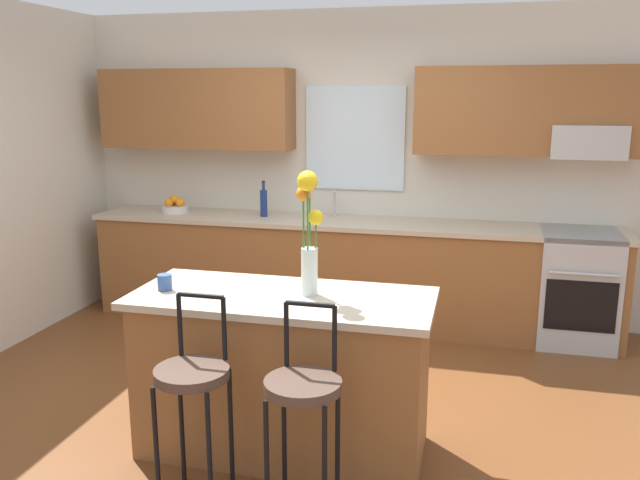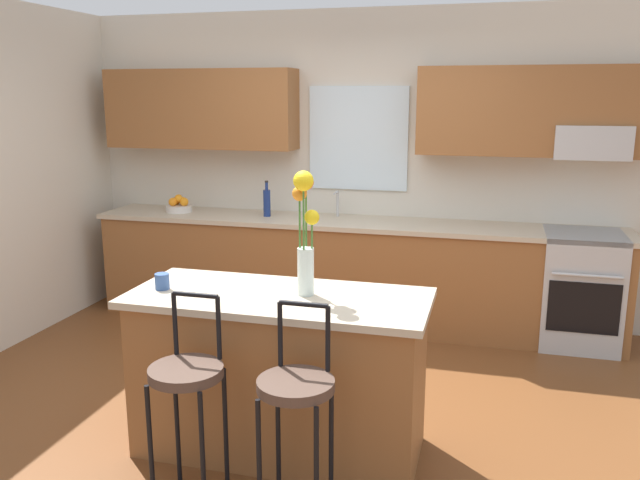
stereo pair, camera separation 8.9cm
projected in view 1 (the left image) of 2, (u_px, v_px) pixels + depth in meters
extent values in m
plane|color=brown|center=(294.00, 409.00, 4.19)|extent=(14.00, 14.00, 0.00)
cube|color=beige|center=(356.00, 166.00, 5.85)|extent=(5.60, 0.12, 2.70)
cube|color=brown|center=(197.00, 109.00, 5.85)|extent=(1.76, 0.34, 0.70)
cube|color=brown|center=(526.00, 111.00, 5.19)|extent=(1.76, 0.34, 0.70)
cube|color=silver|center=(355.00, 138.00, 5.73)|extent=(0.88, 0.03, 0.90)
cube|color=#B7BABC|center=(587.00, 141.00, 5.10)|extent=(0.56, 0.36, 0.26)
cube|color=brown|center=(347.00, 274.00, 5.71)|extent=(4.50, 0.60, 0.88)
cube|color=#BCAD93|center=(348.00, 223.00, 5.61)|extent=(4.56, 0.64, 0.04)
cube|color=#B7BABC|center=(330.00, 227.00, 5.65)|extent=(0.54, 0.38, 0.11)
cylinder|color=#B7BABC|center=(335.00, 204.00, 5.76)|extent=(0.02, 0.02, 0.22)
cylinder|color=#B7BABC|center=(333.00, 193.00, 5.68)|extent=(0.02, 0.12, 0.02)
cube|color=#B7BABC|center=(576.00, 287.00, 5.24)|extent=(0.60, 0.60, 0.92)
cube|color=black|center=(580.00, 306.00, 4.97)|extent=(0.52, 0.02, 0.40)
cylinder|color=#B7BABC|center=(584.00, 274.00, 4.88)|extent=(0.50, 0.02, 0.02)
cube|color=brown|center=(283.00, 377.00, 3.63)|extent=(1.56, 0.63, 0.88)
cube|color=#BCAD93|center=(282.00, 298.00, 3.53)|extent=(1.64, 0.71, 0.04)
cylinder|color=black|center=(156.00, 452.00, 3.08)|extent=(0.02, 0.02, 0.66)
cylinder|color=black|center=(209.00, 459.00, 3.02)|extent=(0.02, 0.02, 0.66)
cylinder|color=black|center=(182.00, 424.00, 3.34)|extent=(0.02, 0.02, 0.66)
cylinder|color=black|center=(231.00, 430.00, 3.27)|extent=(0.02, 0.02, 0.66)
cylinder|color=#4C382D|center=(192.00, 373.00, 3.10)|extent=(0.36, 0.36, 0.05)
cylinder|color=black|center=(180.00, 325.00, 3.21)|extent=(0.02, 0.02, 0.32)
cylinder|color=black|center=(224.00, 329.00, 3.16)|extent=(0.02, 0.02, 0.32)
cylinder|color=black|center=(201.00, 296.00, 3.15)|extent=(0.23, 0.02, 0.02)
cylinder|color=black|center=(267.00, 467.00, 2.95)|extent=(0.02, 0.02, 0.66)
cylinder|color=black|center=(325.00, 475.00, 2.89)|extent=(0.02, 0.02, 0.66)
cylinder|color=black|center=(284.00, 437.00, 3.21)|extent=(0.02, 0.02, 0.66)
cylinder|color=black|center=(338.00, 444.00, 3.14)|extent=(0.02, 0.02, 0.66)
cylinder|color=#4C382D|center=(303.00, 385.00, 2.97)|extent=(0.36, 0.36, 0.05)
cylinder|color=black|center=(286.00, 335.00, 3.08)|extent=(0.02, 0.02, 0.32)
cylinder|color=black|center=(335.00, 339.00, 3.03)|extent=(0.02, 0.02, 0.32)
cylinder|color=black|center=(310.00, 304.00, 3.02)|extent=(0.23, 0.02, 0.02)
cylinder|color=silver|center=(309.00, 272.00, 3.50)|extent=(0.09, 0.09, 0.26)
cylinder|color=#3D722D|center=(316.00, 250.00, 3.47)|extent=(0.01, 0.01, 0.35)
sphere|color=yellow|center=(316.00, 217.00, 3.43)|extent=(0.08, 0.08, 0.08)
cylinder|color=#3D722D|center=(310.00, 231.00, 3.50)|extent=(0.01, 0.01, 0.53)
sphere|color=red|center=(310.00, 182.00, 3.44)|extent=(0.08, 0.08, 0.08)
cylinder|color=#3D722D|center=(304.00, 238.00, 3.47)|extent=(0.01, 0.01, 0.48)
sphere|color=orange|center=(303.00, 194.00, 3.42)|extent=(0.08, 0.08, 0.08)
cylinder|color=#3D722D|center=(308.00, 233.00, 3.41)|extent=(0.01, 0.01, 0.55)
sphere|color=yellow|center=(307.00, 181.00, 3.35)|extent=(0.11, 0.11, 0.11)
cylinder|color=#33518C|center=(165.00, 282.00, 3.60)|extent=(0.08, 0.08, 0.09)
cylinder|color=silver|center=(175.00, 209.00, 5.97)|extent=(0.24, 0.24, 0.06)
sphere|color=orange|center=(180.00, 202.00, 5.95)|extent=(0.08, 0.08, 0.08)
sphere|color=orange|center=(179.00, 201.00, 6.00)|extent=(0.07, 0.07, 0.07)
sphere|color=orange|center=(172.00, 201.00, 6.00)|extent=(0.07, 0.07, 0.07)
sphere|color=orange|center=(169.00, 202.00, 5.94)|extent=(0.08, 0.08, 0.08)
sphere|color=orange|center=(175.00, 199.00, 5.95)|extent=(0.07, 0.07, 0.07)
cylinder|color=navy|center=(264.00, 203.00, 5.75)|extent=(0.06, 0.06, 0.24)
cylinder|color=navy|center=(263.00, 186.00, 5.72)|extent=(0.03, 0.03, 0.07)
cylinder|color=black|center=(263.00, 182.00, 5.71)|extent=(0.03, 0.03, 0.02)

